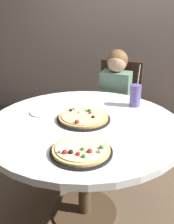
# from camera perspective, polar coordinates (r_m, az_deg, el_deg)

# --- Properties ---
(ground_plane) EXTENTS (8.00, 8.00, 0.00)m
(ground_plane) POSITION_cam_1_polar(r_m,az_deg,el_deg) (2.12, -0.51, -20.85)
(ground_plane) COLOR brown
(wall_with_window) EXTENTS (5.20, 0.14, 2.90)m
(wall_with_window) POSITION_cam_1_polar(r_m,az_deg,el_deg) (3.16, 11.21, 22.33)
(wall_with_window) COLOR #A8998E
(wall_with_window) RESTS_ON ground_plane
(dining_table) EXTENTS (1.25, 1.25, 0.75)m
(dining_table) POSITION_cam_1_polar(r_m,az_deg,el_deg) (1.73, -0.58, -4.99)
(dining_table) COLOR white
(dining_table) RESTS_ON ground_plane
(chair_wooden) EXTENTS (0.41, 0.41, 0.95)m
(chair_wooden) POSITION_cam_1_polar(r_m,az_deg,el_deg) (2.57, 6.69, 1.40)
(chair_wooden) COLOR #382619
(chair_wooden) RESTS_ON ground_plane
(diner_child) EXTENTS (0.26, 0.41, 1.08)m
(diner_child) POSITION_cam_1_polar(r_m,az_deg,el_deg) (2.42, 5.50, -1.09)
(diner_child) COLOR #3F4766
(diner_child) RESTS_ON ground_plane
(pizza_veggie) EXTENTS (0.32, 0.32, 0.05)m
(pizza_veggie) POSITION_cam_1_polar(r_m,az_deg,el_deg) (1.35, -1.26, -8.28)
(pizza_veggie) COLOR black
(pizza_veggie) RESTS_ON dining_table
(pizza_cheese) EXTENTS (0.35, 0.35, 0.05)m
(pizza_cheese) POSITION_cam_1_polar(r_m,az_deg,el_deg) (1.71, -0.77, -1.21)
(pizza_cheese) COLOR black
(pizza_cheese) RESTS_ON dining_table
(soda_cup) EXTENTS (0.08, 0.08, 0.31)m
(soda_cup) POSITION_cam_1_polar(r_m,az_deg,el_deg) (1.95, 10.44, 3.54)
(soda_cup) COLOR #6659A5
(soda_cup) RESTS_ON dining_table
(plate_small) EXTENTS (0.18, 0.18, 0.01)m
(plate_small) POSITION_cam_1_polar(r_m,az_deg,el_deg) (1.85, -9.51, -0.04)
(plate_small) COLOR white
(plate_small) RESTS_ON dining_table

